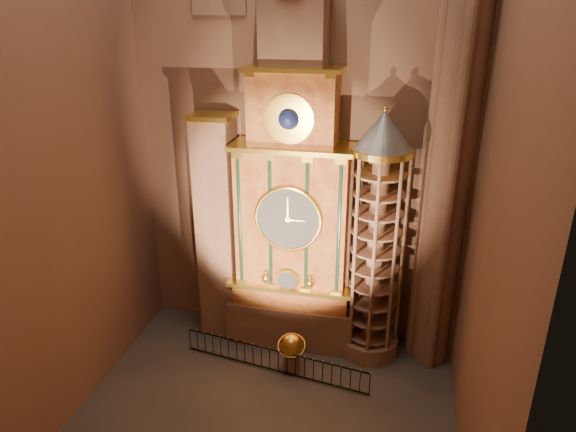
% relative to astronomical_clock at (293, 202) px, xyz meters
% --- Properties ---
extents(floor, '(14.00, 14.00, 0.00)m').
position_rel_astronomical_clock_xyz_m(floor, '(0.00, -4.96, -6.68)').
color(floor, '#383330').
rests_on(floor, ground).
extents(wall_back, '(22.00, 0.00, 22.00)m').
position_rel_astronomical_clock_xyz_m(wall_back, '(0.00, 1.04, 4.32)').
color(wall_back, '#8E664C').
rests_on(wall_back, floor).
extents(wall_left, '(0.00, 22.00, 22.00)m').
position_rel_astronomical_clock_xyz_m(wall_left, '(-7.00, -4.96, 4.32)').
color(wall_left, '#8E664C').
rests_on(wall_left, floor).
extents(wall_right, '(0.00, 22.00, 22.00)m').
position_rel_astronomical_clock_xyz_m(wall_right, '(7.00, -4.96, 4.32)').
color(wall_right, '#8E664C').
rests_on(wall_right, floor).
extents(astronomical_clock, '(5.60, 2.41, 16.70)m').
position_rel_astronomical_clock_xyz_m(astronomical_clock, '(0.00, 0.00, 0.00)').
color(astronomical_clock, '#8C634C').
rests_on(astronomical_clock, floor).
extents(portrait_tower, '(1.80, 1.60, 10.20)m').
position_rel_astronomical_clock_xyz_m(portrait_tower, '(-3.40, 0.02, -1.53)').
color(portrait_tower, '#8C634C').
rests_on(portrait_tower, floor).
extents(stair_turret, '(2.50, 2.50, 10.80)m').
position_rel_astronomical_clock_xyz_m(stair_turret, '(3.50, -0.26, -1.41)').
color(stair_turret, '#8C634C').
rests_on(stair_turret, floor).
extents(gothic_pier, '(2.04, 2.04, 22.00)m').
position_rel_astronomical_clock_xyz_m(gothic_pier, '(6.10, 0.04, 4.32)').
color(gothic_pier, '#8C634C').
rests_on(gothic_pier, floor).
extents(celestial_globe, '(1.24, 1.17, 1.72)m').
position_rel_astronomical_clock_xyz_m(celestial_globe, '(0.43, -2.30, -5.65)').
color(celestial_globe, '#8C634C').
rests_on(celestial_globe, floor).
extents(iron_railing, '(7.99, 1.31, 1.05)m').
position_rel_astronomical_clock_xyz_m(iron_railing, '(-0.25, -2.58, -6.11)').
color(iron_railing, black).
rests_on(iron_railing, floor).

